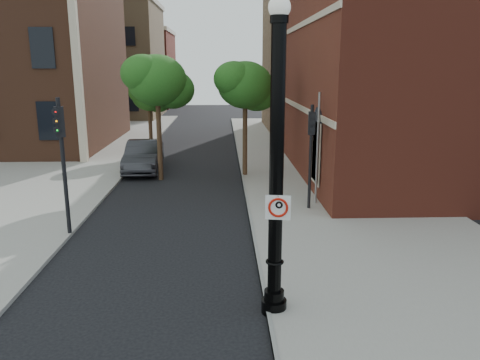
{
  "coord_description": "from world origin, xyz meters",
  "views": [
    {
      "loc": [
        1.05,
        -10.04,
        5.49
      ],
      "look_at": [
        1.5,
        2.0,
        2.57
      ],
      "focal_mm": 35.0,
      "sensor_mm": 36.0,
      "label": 1
    }
  ],
  "objects_px": {
    "traffic_signal_right": "(311,141)",
    "lamppost": "(276,178)",
    "parked_car": "(144,156)",
    "no_parking_sign": "(278,207)",
    "traffic_signal_left": "(62,145)"
  },
  "relations": [
    {
      "from": "traffic_signal_left",
      "to": "traffic_signal_right",
      "type": "distance_m",
      "value": 8.84
    },
    {
      "from": "no_parking_sign",
      "to": "traffic_signal_left",
      "type": "xyz_separation_m",
      "value": [
        -6.3,
        5.37,
        0.51
      ]
    },
    {
      "from": "lamppost",
      "to": "no_parking_sign",
      "type": "distance_m",
      "value": 0.62
    },
    {
      "from": "no_parking_sign",
      "to": "traffic_signal_left",
      "type": "relative_size",
      "value": 0.12
    },
    {
      "from": "parked_car",
      "to": "traffic_signal_left",
      "type": "height_order",
      "value": "traffic_signal_left"
    },
    {
      "from": "lamppost",
      "to": "parked_car",
      "type": "relative_size",
      "value": 1.39
    },
    {
      "from": "traffic_signal_right",
      "to": "lamppost",
      "type": "bearing_deg",
      "value": -99.37
    },
    {
      "from": "no_parking_sign",
      "to": "parked_car",
      "type": "relative_size",
      "value": 0.11
    },
    {
      "from": "no_parking_sign",
      "to": "parked_car",
      "type": "xyz_separation_m",
      "value": [
        -5.43,
        15.41,
        -1.76
      ]
    },
    {
      "from": "no_parking_sign",
      "to": "parked_car",
      "type": "distance_m",
      "value": 16.43
    },
    {
      "from": "traffic_signal_left",
      "to": "traffic_signal_right",
      "type": "relative_size",
      "value": 1.11
    },
    {
      "from": "parked_car",
      "to": "traffic_signal_left",
      "type": "relative_size",
      "value": 1.08
    },
    {
      "from": "no_parking_sign",
      "to": "traffic_signal_left",
      "type": "bearing_deg",
      "value": 148.69
    },
    {
      "from": "lamppost",
      "to": "traffic_signal_right",
      "type": "height_order",
      "value": "lamppost"
    },
    {
      "from": "lamppost",
      "to": "parked_car",
      "type": "height_order",
      "value": "lamppost"
    }
  ]
}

